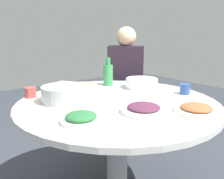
% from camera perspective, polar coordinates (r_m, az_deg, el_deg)
% --- Properties ---
extents(round_dining_table, '(1.24, 1.24, 0.76)m').
position_cam_1_polar(round_dining_table, '(1.51, 1.35, -8.00)').
color(round_dining_table, '#99999E').
rests_on(round_dining_table, ground).
extents(rice_bowl, '(0.27, 0.27, 0.11)m').
position_cam_1_polar(rice_bowl, '(1.46, -11.82, -0.93)').
color(rice_bowl, '#B2B5BA').
rests_on(rice_bowl, round_dining_table).
extents(soup_bowl, '(0.27, 0.24, 0.07)m').
position_cam_1_polar(soup_bowl, '(1.79, 7.31, 1.48)').
color(soup_bowl, white).
rests_on(soup_bowl, round_dining_table).
extents(dish_eggplant, '(0.24, 0.24, 0.05)m').
position_cam_1_polar(dish_eggplant, '(1.25, 7.80, -4.75)').
color(dish_eggplant, white).
rests_on(dish_eggplant, round_dining_table).
extents(dish_noodles, '(0.23, 0.23, 0.04)m').
position_cam_1_polar(dish_noodles, '(1.80, -7.17, 0.96)').
color(dish_noodles, silver).
rests_on(dish_noodles, round_dining_table).
extents(dish_greens, '(0.20, 0.20, 0.05)m').
position_cam_1_polar(dish_greens, '(1.12, -7.63, -6.94)').
color(dish_greens, white).
rests_on(dish_greens, round_dining_table).
extents(dish_stirfry, '(0.24, 0.24, 0.05)m').
position_cam_1_polar(dish_stirfry, '(1.32, 20.11, -4.54)').
color(dish_stirfry, white).
rests_on(dish_stirfry, round_dining_table).
extents(green_bottle, '(0.08, 0.08, 0.22)m').
position_cam_1_polar(green_bottle, '(1.86, -0.98, 3.77)').
color(green_bottle, '#358D4C').
rests_on(green_bottle, round_dining_table).
extents(tea_cup_near, '(0.07, 0.07, 0.07)m').
position_cam_1_polar(tea_cup_near, '(1.61, -19.41, -0.69)').
color(tea_cup_near, '#C04642').
rests_on(tea_cup_near, round_dining_table).
extents(tea_cup_far, '(0.07, 0.07, 0.07)m').
position_cam_1_polar(tea_cup_far, '(1.68, 17.53, 0.12)').
color(tea_cup_far, '#2B4E95').
rests_on(tea_cup_far, round_dining_table).
extents(stool_for_diner_left, '(0.38, 0.38, 0.47)m').
position_cam_1_polar(stool_for_diner_left, '(2.45, 3.21, -8.72)').
color(stool_for_diner_left, brown).
rests_on(stool_for_diner_left, ground).
extents(diner_left, '(0.47, 0.47, 0.76)m').
position_cam_1_polar(diner_left, '(2.29, 3.40, 4.15)').
color(diner_left, '#2D333D').
rests_on(diner_left, stool_for_diner_left).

